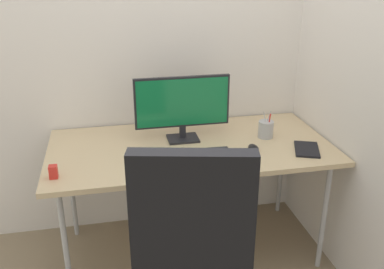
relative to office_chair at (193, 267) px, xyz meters
The scene contains 11 objects.
ground_plane 1.06m from the office_chair, 79.00° to the left, with size 8.00×8.00×0.00m, color gray.
wall_back 1.55m from the office_chair, 82.65° to the left, with size 3.43×0.04×2.80m, color white.
wall_side_right 1.44m from the office_chair, 30.84° to the left, with size 0.04×2.61×2.80m, color white.
desk 0.89m from the office_chair, 79.00° to the left, with size 1.64×0.82×0.74m.
office_chair is the anchor object (origin of this frame).
monitor 1.05m from the office_chair, 81.76° to the left, with size 0.57×0.15×0.39m.
keyboard 0.73m from the office_chair, 80.27° to the left, with size 0.48×0.15×0.02m.
mouse 0.89m from the office_chair, 54.80° to the left, with size 0.06×0.11×0.03m, color black.
pen_holder 1.12m from the office_chair, 54.24° to the left, with size 0.09×0.09×0.17m.
notebook 1.05m from the office_chair, 39.30° to the left, with size 0.13×0.21×0.01m, color black.
desk_clamp_accessory 0.86m from the office_chair, 133.70° to the left, with size 0.04×0.04×0.07m, color red.
Camera 1 is at (-0.46, -2.26, 1.76)m, focal length 40.26 mm.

